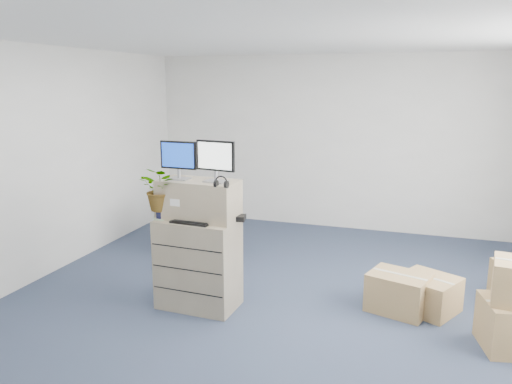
# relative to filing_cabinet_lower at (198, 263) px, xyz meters

# --- Properties ---
(ground) EXTENTS (7.00, 7.00, 0.00)m
(ground) POSITION_rel_filing_cabinet_lower_xyz_m (0.82, -0.04, -0.48)
(ground) COLOR #273547
(ground) RESTS_ON ground
(wall_back) EXTENTS (6.00, 0.02, 2.80)m
(wall_back) POSITION_rel_filing_cabinet_lower_xyz_m (0.82, 3.47, 0.92)
(wall_back) COLOR silver
(wall_back) RESTS_ON ground
(filing_cabinet_lower) EXTENTS (0.85, 0.54, 0.96)m
(filing_cabinet_lower) POSITION_rel_filing_cabinet_lower_xyz_m (0.00, 0.00, 0.00)
(filing_cabinet_lower) COLOR gray
(filing_cabinet_lower) RESTS_ON ground
(filing_cabinet_upper) EXTENTS (0.84, 0.45, 0.41)m
(filing_cabinet_upper) POSITION_rel_filing_cabinet_lower_xyz_m (0.00, 0.05, 0.69)
(filing_cabinet_upper) COLOR gray
(filing_cabinet_upper) RESTS_ON filing_cabinet_lower
(monitor_left) EXTENTS (0.40, 0.16, 0.40)m
(monitor_left) POSITION_rel_filing_cabinet_lower_xyz_m (-0.21, 0.02, 1.12)
(monitor_left) COLOR #99999E
(monitor_left) RESTS_ON filing_cabinet_upper
(monitor_right) EXTENTS (0.43, 0.19, 0.42)m
(monitor_right) POSITION_rel_filing_cabinet_lower_xyz_m (0.21, 0.01, 1.13)
(monitor_right) COLOR #99999E
(monitor_right) RESTS_ON filing_cabinet_upper
(headphones) EXTENTS (0.13, 0.02, 0.13)m
(headphones) POSITION_rel_filing_cabinet_lower_xyz_m (0.34, -0.16, 0.93)
(headphones) COLOR black
(headphones) RESTS_ON filing_cabinet_upper
(keyboard) EXTENTS (0.43, 0.21, 0.02)m
(keyboard) POSITION_rel_filing_cabinet_lower_xyz_m (-0.00, -0.13, 0.49)
(keyboard) COLOR black
(keyboard) RESTS_ON filing_cabinet_lower
(mouse) EXTENTS (0.09, 0.07, 0.03)m
(mouse) POSITION_rel_filing_cabinet_lower_xyz_m (0.31, -0.11, 0.49)
(mouse) COLOR silver
(mouse) RESTS_ON filing_cabinet_lower
(water_bottle) EXTENTS (0.07, 0.07, 0.24)m
(water_bottle) POSITION_rel_filing_cabinet_lower_xyz_m (0.11, 0.01, 0.60)
(water_bottle) COLOR gray
(water_bottle) RESTS_ON filing_cabinet_lower
(phone_dock) EXTENTS (0.06, 0.05, 0.13)m
(phone_dock) POSITION_rel_filing_cabinet_lower_xyz_m (0.00, 0.07, 0.52)
(phone_dock) COLOR silver
(phone_dock) RESTS_ON filing_cabinet_lower
(external_drive) EXTENTS (0.20, 0.17, 0.06)m
(external_drive) POSITION_rel_filing_cabinet_lower_xyz_m (0.39, 0.11, 0.51)
(external_drive) COLOR black
(external_drive) RESTS_ON filing_cabinet_lower
(tissue_box) EXTENTS (0.23, 0.17, 0.08)m
(tissue_box) POSITION_rel_filing_cabinet_lower_xyz_m (0.29, 0.06, 0.57)
(tissue_box) COLOR #409FDA
(tissue_box) RESTS_ON external_drive
(potted_plant) EXTENTS (0.53, 0.56, 0.45)m
(potted_plant) POSITION_rel_filing_cabinet_lower_xyz_m (-0.37, -0.06, 0.73)
(potted_plant) COLOR #93AB8A
(potted_plant) RESTS_ON filing_cabinet_lower
(office_chair) EXTENTS (1.10, 1.09, 0.84)m
(office_chair) POSITION_rel_filing_cabinet_lower_xyz_m (-0.73, 1.77, -0.06)
(office_chair) COLOR #59595D
(office_chair) RESTS_ON ground
(cardboard_boxes) EXTENTS (2.07, 1.71, 0.83)m
(cardboard_boxes) POSITION_rel_filing_cabinet_lower_xyz_m (2.83, 0.53, -0.20)
(cardboard_boxes) COLOR #9D824C
(cardboard_boxes) RESTS_ON ground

